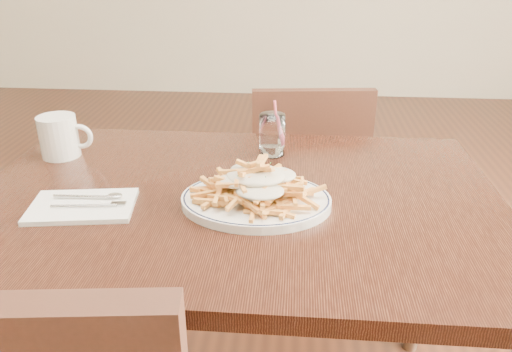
# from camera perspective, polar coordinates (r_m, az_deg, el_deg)

# --- Properties ---
(table) EXTENTS (1.20, 0.80, 0.75)m
(table) POSITION_cam_1_polar(r_m,az_deg,el_deg) (1.17, -2.28, -5.47)
(table) COLOR black
(table) RESTS_ON ground
(chair_far) EXTENTS (0.43, 0.43, 0.85)m
(chair_far) POSITION_cam_1_polar(r_m,az_deg,el_deg) (1.82, 5.73, -0.68)
(chair_far) COLOR #331911
(chair_far) RESTS_ON ground
(fries_plate) EXTENTS (0.36, 0.32, 0.02)m
(fries_plate) POSITION_cam_1_polar(r_m,az_deg,el_deg) (1.08, 0.00, -2.81)
(fries_plate) COLOR white
(fries_plate) RESTS_ON table
(loaded_fries) EXTENTS (0.25, 0.21, 0.07)m
(loaded_fries) POSITION_cam_1_polar(r_m,az_deg,el_deg) (1.06, 0.00, -0.54)
(loaded_fries) COLOR gold
(loaded_fries) RESTS_ON fries_plate
(napkin) EXTENTS (0.24, 0.17, 0.01)m
(napkin) POSITION_cam_1_polar(r_m,az_deg,el_deg) (1.13, -19.21, -3.28)
(napkin) COLOR white
(napkin) RESTS_ON table
(cutlery) EXTENTS (0.18, 0.07, 0.01)m
(cutlery) POSITION_cam_1_polar(r_m,az_deg,el_deg) (1.14, -19.19, -2.78)
(cutlery) COLOR silver
(cutlery) RESTS_ON napkin
(water_glass) EXTENTS (0.07, 0.07, 0.15)m
(water_glass) POSITION_cam_1_polar(r_m,az_deg,el_deg) (1.33, 1.85, 4.48)
(water_glass) COLOR white
(water_glass) RESTS_ON table
(coffee_mug) EXTENTS (0.14, 0.10, 0.11)m
(coffee_mug) POSITION_cam_1_polar(r_m,az_deg,el_deg) (1.42, -21.50, 4.23)
(coffee_mug) COLOR white
(coffee_mug) RESTS_ON table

